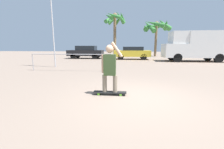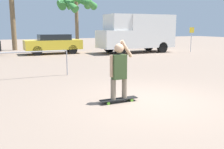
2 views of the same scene
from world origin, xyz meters
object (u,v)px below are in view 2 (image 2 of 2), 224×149
(skateboard, at_px, (119,99))
(camper_van, at_px, (137,32))
(palm_tree_near_van, at_px, (76,2))
(person_skateboarder, at_px, (119,68))
(street_sign, at_px, (191,36))
(parked_car_yellow, at_px, (53,43))

(skateboard, distance_m, camper_van, 13.91)
(palm_tree_near_van, bearing_deg, person_skateboarder, -103.80)
(camper_van, xyz_separation_m, palm_tree_near_van, (-2.71, 7.61, 2.86))
(camper_van, bearing_deg, street_sign, -21.17)
(skateboard, height_order, parked_car_yellow, parked_car_yellow)
(person_skateboarder, bearing_deg, street_sign, 40.95)
(skateboard, relative_size, street_sign, 0.53)
(person_skateboarder, height_order, street_sign, street_sign)
(street_sign, bearing_deg, palm_tree_near_van, 126.61)
(parked_car_yellow, distance_m, palm_tree_near_van, 7.77)
(parked_car_yellow, bearing_deg, person_skateboarder, -94.59)
(person_skateboarder, bearing_deg, camper_van, 57.43)
(person_skateboarder, distance_m, parked_car_yellow, 13.52)
(street_sign, bearing_deg, parked_car_yellow, 161.90)
(skateboard, bearing_deg, palm_tree_near_van, 76.20)
(person_skateboarder, height_order, palm_tree_near_van, palm_tree_near_van)
(parked_car_yellow, xyz_separation_m, street_sign, (10.49, -3.43, 0.51))
(person_skateboarder, xyz_separation_m, street_sign, (11.57, 10.04, 0.37))
(camper_van, xyz_separation_m, street_sign, (4.14, -1.60, -0.32))
(person_skateboarder, distance_m, palm_tree_near_van, 20.15)
(parked_car_yellow, relative_size, palm_tree_near_van, 0.76)
(skateboard, xyz_separation_m, camper_van, (7.44, 11.65, 1.55))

